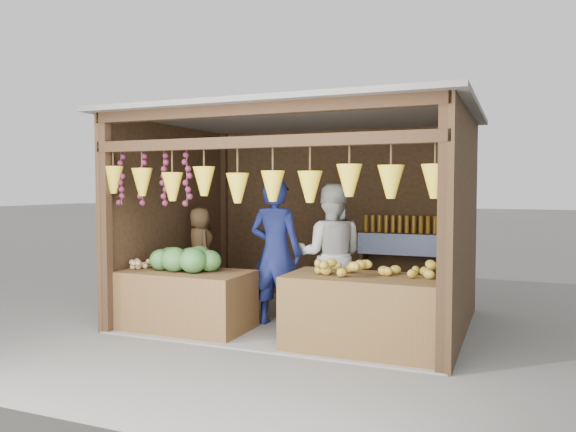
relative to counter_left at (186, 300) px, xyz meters
The scene contains 12 objects.
ground 1.54m from the counter_left, 40.45° to the left, with size 80.00×80.00×0.00m, color #514F49.
stall_structure 1.95m from the counter_left, 40.02° to the left, with size 4.30×3.30×2.66m.
back_shelf 3.19m from the counter_left, 45.85° to the left, with size 1.25×0.32×1.32m.
counter_left is the anchor object (origin of this frame).
counter_right 2.24m from the counter_left, ahead, with size 1.67×0.85×0.80m, color #4B3419.
stool 1.19m from the counter_left, 112.82° to the left, with size 0.36×0.36×0.33m, color black.
man_standing 1.23m from the counter_left, 31.31° to the left, with size 0.67×0.44×1.84m, color #141B4D.
woman_standing 1.86m from the counter_left, 28.88° to the left, with size 0.86×0.67×1.77m, color silver.
vendor_seated 1.29m from the counter_left, 112.82° to the left, with size 0.54×0.35×1.11m, color #523921.
melon_pile 0.52m from the counter_left, 120.90° to the left, with size 1.00×0.50×0.32m, color #154F18, non-canonical shape.
tanfruit_pile 0.78m from the counter_left, behind, with size 0.34×0.40×0.13m, color #9B7C47, non-canonical shape.
mango_pile 2.38m from the counter_left, ahead, with size 1.40×0.64×0.22m, color #BF6D19, non-canonical shape.
Camera 1 is at (2.57, -6.73, 1.74)m, focal length 35.00 mm.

